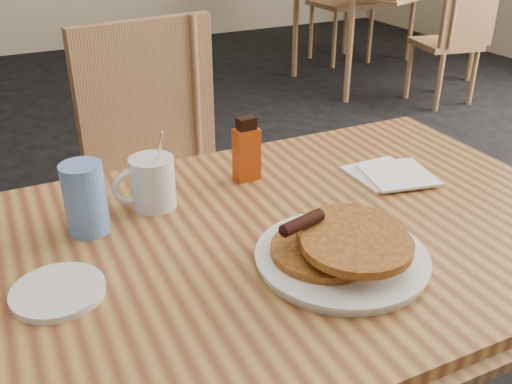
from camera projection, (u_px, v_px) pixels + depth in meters
main_table at (290, 246)px, 1.12m from camera, size 1.28×0.88×0.75m
chair_main_far at (162, 158)px, 1.76m from camera, size 0.51×0.51×1.00m
chair_neighbor_near at (456, 32)px, 3.84m from camera, size 0.45×0.46×0.85m
pancake_plate at (342, 250)px, 0.98m from camera, size 0.30×0.30×0.09m
coffee_mug at (151, 182)px, 1.15m from camera, size 0.13×0.09×0.17m
syrup_bottle at (247, 151)px, 1.26m from camera, size 0.06×0.04×0.15m
napkin_stack at (391, 174)px, 1.30m from camera, size 0.18×0.19×0.01m
blue_tumbler at (85, 199)px, 1.06m from camera, size 0.08×0.08×0.14m
side_saucer at (58, 292)px, 0.91m from camera, size 0.19×0.19×0.01m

